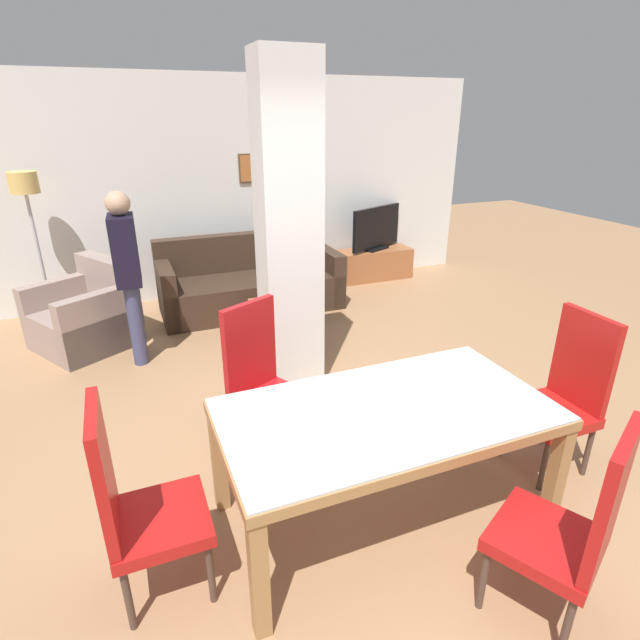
{
  "coord_description": "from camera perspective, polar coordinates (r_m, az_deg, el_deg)",
  "views": [
    {
      "loc": [
        -1.23,
        -2.03,
        2.26
      ],
      "look_at": [
        0.0,
        0.97,
        0.91
      ],
      "focal_mm": 28.0,
      "sensor_mm": 36.0,
      "label": 1
    }
  ],
  "objects": [
    {
      "name": "sofa",
      "position": [
        6.21,
        -7.99,
        4.01
      ],
      "size": [
        2.15,
        0.89,
        0.88
      ],
      "rotation": [
        0.0,
        0.0,
        3.14
      ],
      "color": "#3B291D",
      "rests_on": "ground_plane"
    },
    {
      "name": "bottle",
      "position": [
        5.17,
        -3.84,
        2.84
      ],
      "size": [
        0.08,
        0.08,
        0.24
      ],
      "color": "#194C23",
      "rests_on": "coffee_table"
    },
    {
      "name": "tv_screen",
      "position": [
        7.22,
        6.44,
        10.3
      ],
      "size": [
        0.9,
        0.43,
        0.61
      ],
      "rotation": [
        0.0,
        0.0,
        3.55
      ],
      "color": "black",
      "rests_on": "tv_stand"
    },
    {
      "name": "standing_person",
      "position": [
        4.93,
        -21.14,
        5.57
      ],
      "size": [
        0.24,
        0.39,
        1.63
      ],
      "rotation": [
        0.0,
        0.0,
        -1.62
      ],
      "color": "#3E4266",
      "rests_on": "ground_plane"
    },
    {
      "name": "tv_stand",
      "position": [
        7.35,
        6.26,
        6.39
      ],
      "size": [
        1.06,
        0.4,
        0.43
      ],
      "color": "#A76138",
      "rests_on": "ground_plane"
    },
    {
      "name": "floor_lamp",
      "position": [
        6.18,
        -30.47,
        11.78
      ],
      "size": [
        0.28,
        0.28,
        1.7
      ],
      "color": "#B7B7BC",
      "rests_on": "ground_plane"
    },
    {
      "name": "dining_chair_head_right",
      "position": [
        3.69,
        26.18,
        -7.3
      ],
      "size": [
        0.46,
        0.46,
        1.1
      ],
      "rotation": [
        0.0,
        0.0,
        1.57
      ],
      "color": "#B11714",
      "rests_on": "ground_plane"
    },
    {
      "name": "armchair",
      "position": [
        5.68,
        -25.07,
        0.25
      ],
      "size": [
        1.17,
        1.17,
        0.87
      ],
      "rotation": [
        0.0,
        0.0,
        2.11
      ],
      "color": "gray",
      "rests_on": "ground_plane"
    },
    {
      "name": "dining_chair_near_right",
      "position": [
        2.65,
        26.93,
        -20.2
      ],
      "size": [
        0.62,
        0.62,
        1.1
      ],
      "rotation": [
        0.0,
        0.0,
        0.48
      ],
      "color": "#B11616",
      "rests_on": "ground_plane"
    },
    {
      "name": "dining_table",
      "position": [
        2.88,
        7.5,
        -12.35
      ],
      "size": [
        1.84,
        0.98,
        0.76
      ],
      "color": "#A57746",
      "rests_on": "ground_plane"
    },
    {
      "name": "ground_plane",
      "position": [
        3.27,
        6.92,
        -21.22
      ],
      "size": [
        18.0,
        18.0,
        0.0
      ],
      "primitive_type": "plane",
      "color": "#A77B54"
    },
    {
      "name": "dining_chair_far_left",
      "position": [
        3.48,
        -6.65,
        -6.67
      ],
      "size": [
        0.62,
        0.62,
        1.1
      ],
      "rotation": [
        0.0,
        0.0,
        -2.68
      ],
      "color": "red",
      "rests_on": "ground_plane"
    },
    {
      "name": "dining_chair_head_left",
      "position": [
        2.65,
        -20.27,
        -18.96
      ],
      "size": [
        0.46,
        0.46,
        1.1
      ],
      "rotation": [
        0.0,
        0.0,
        -1.57
      ],
      "color": "#B21715",
      "rests_on": "ground_plane"
    },
    {
      "name": "divider_pillar",
      "position": [
        4.11,
        -3.57,
        9.81
      ],
      "size": [
        0.48,
        0.36,
        2.7
      ],
      "color": "silver",
      "rests_on": "ground_plane"
    },
    {
      "name": "back_wall",
      "position": [
        6.65,
        -11.75,
        14.35
      ],
      "size": [
        7.2,
        0.09,
        2.7
      ],
      "color": "silver",
      "rests_on": "ground_plane"
    },
    {
      "name": "coffee_table",
      "position": [
        5.32,
        -4.22,
        -0.02
      ],
      "size": [
        0.62,
        0.5,
        0.42
      ],
      "color": "#A3633C",
      "rests_on": "ground_plane"
    }
  ]
}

